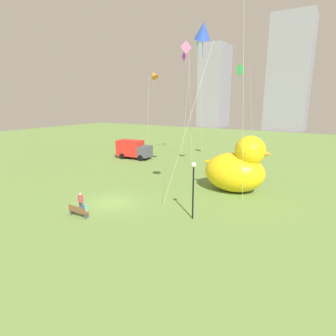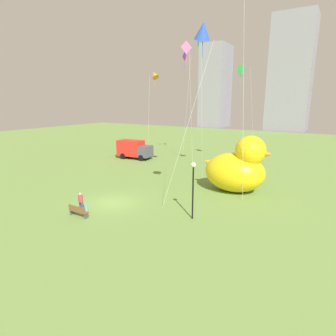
{
  "view_description": "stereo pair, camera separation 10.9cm",
  "coord_description": "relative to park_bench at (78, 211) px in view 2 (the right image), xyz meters",
  "views": [
    {
      "loc": [
        16.37,
        -17.35,
        8.83
      ],
      "look_at": [
        4.19,
        2.69,
        3.18
      ],
      "focal_mm": 29.76,
      "sensor_mm": 36.0,
      "label": 1
    },
    {
      "loc": [
        16.46,
        -17.3,
        8.83
      ],
      "look_at": [
        4.19,
        2.69,
        3.18
      ],
      "focal_mm": 29.76,
      "sensor_mm": 36.0,
      "label": 2
    }
  ],
  "objects": [
    {
      "name": "box_truck",
      "position": [
        -10.43,
        20.25,
        0.95
      ],
      "size": [
        5.61,
        2.83,
        2.85
      ],
      "color": "red",
      "rests_on": "ground"
    },
    {
      "name": "kite_orange",
      "position": [
        -9.9,
        25.41,
        12.46
      ],
      "size": [
        2.34,
        2.21,
        13.74
      ],
      "color": "silver",
      "rests_on": "ground"
    },
    {
      "name": "kite_teal",
      "position": [
        -1.56,
        23.83,
        15.3
      ],
      "size": [
        1.61,
        2.01,
        17.43
      ],
      "color": "silver",
      "rests_on": "ground"
    },
    {
      "name": "person_child",
      "position": [
        0.27,
        0.57,
        0.04
      ],
      "size": [
        0.23,
        0.23,
        0.95
      ],
      "color": "silver",
      "rests_on": "ground"
    },
    {
      "name": "city_skyline",
      "position": [
        5.55,
        80.53,
        14.19
      ],
      "size": [
        61.39,
        13.12,
        33.26
      ],
      "color": "gray",
      "rests_on": "ground"
    },
    {
      "name": "park_bench",
      "position": [
        0.0,
        0.0,
        0.0
      ],
      "size": [
        1.77,
        0.49,
        0.9
      ],
      "color": "brown",
      "rests_on": "ground"
    },
    {
      "name": "kite_pink",
      "position": [
        2.42,
        13.41,
        12.93
      ],
      "size": [
        2.68,
        3.51,
        14.82
      ],
      "color": "silver",
      "rests_on": "ground"
    },
    {
      "name": "person_adult",
      "position": [
        -0.71,
        0.93,
        0.39
      ],
      "size": [
        0.39,
        0.39,
        1.58
      ],
      "color": "#38476B",
      "rests_on": "ground"
    },
    {
      "name": "ground_plane",
      "position": [
        0.17,
        3.65,
        -0.48
      ],
      "size": [
        140.0,
        140.0,
        0.0
      ],
      "primitive_type": "plane",
      "color": "olive"
    },
    {
      "name": "giant_inflatable_duck",
      "position": [
        8.52,
        12.59,
        1.94
      ],
      "size": [
        6.87,
        4.41,
        5.69
      ],
      "color": "yellow",
      "rests_on": "ground"
    },
    {
      "name": "kite_green",
      "position": [
        4.86,
        23.5,
        12.21
      ],
      "size": [
        2.46,
        3.99,
        13.35
      ],
      "color": "silver",
      "rests_on": "ground"
    },
    {
      "name": "kite_purple",
      "position": [
        -3.75,
        24.27,
        13.85
      ],
      "size": [
        1.31,
        1.11,
        15.81
      ],
      "color": "silver",
      "rests_on": "ground"
    },
    {
      "name": "kite_blue",
      "position": [
        7.79,
        5.34,
        13.03
      ],
      "size": [
        4.02,
        4.05,
        14.28
      ],
      "color": "silver",
      "rests_on": "ground"
    },
    {
      "name": "lamppost",
      "position": [
        7.79,
        4.34,
        2.63
      ],
      "size": [
        0.38,
        0.38,
        4.45
      ],
      "color": "black",
      "rests_on": "ground"
    }
  ]
}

